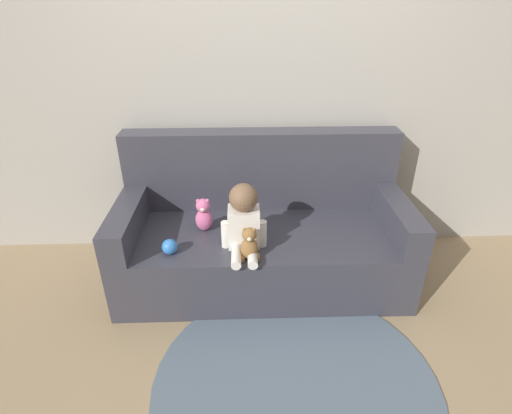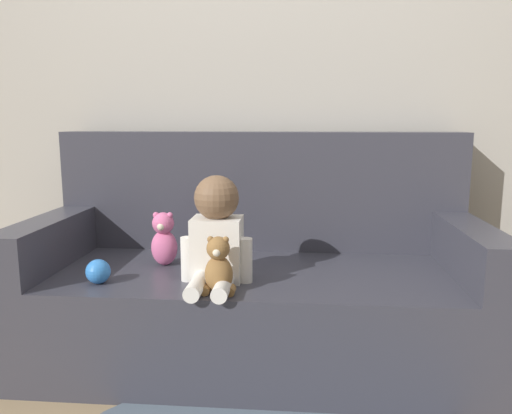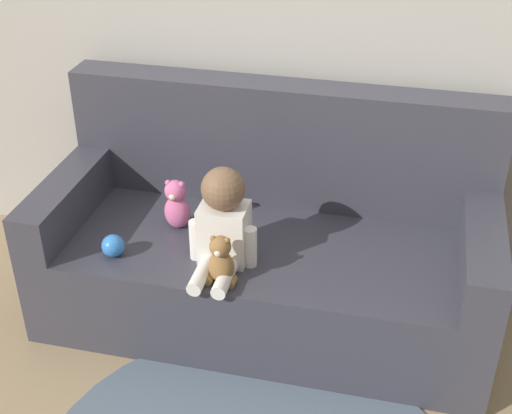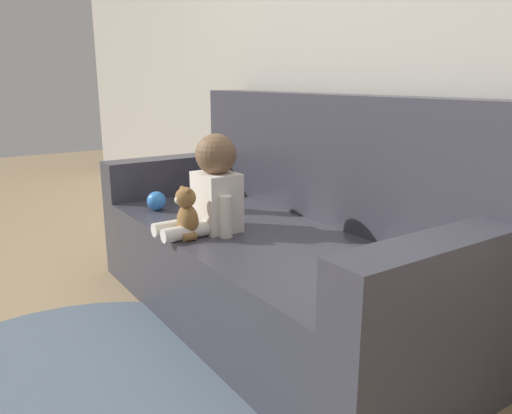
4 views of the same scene
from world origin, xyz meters
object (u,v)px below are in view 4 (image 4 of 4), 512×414
Objects in this scene: plush_toy_side at (222,188)px; toy_ball at (157,201)px; couch at (282,246)px; person_baby at (213,188)px; teddy_bear_brown at (187,214)px.

plush_toy_side reaches higher than toy_ball.
couch is 4.64× the size of person_baby.
toy_ball is (-0.46, -0.07, -0.14)m from person_baby.
plush_toy_side is at bearing 131.21° from teddy_bear_brown.
couch is at bearing 76.86° from teddy_bear_brown.
plush_toy_side is (-0.27, 0.20, -0.07)m from person_baby.
toy_ball is (-0.19, -0.27, -0.07)m from plush_toy_side.
person_baby is 0.49m from toy_ball.
teddy_bear_brown reaches higher than toy_ball.
couch reaches higher than person_baby.
plush_toy_side is (-0.30, 0.34, 0.02)m from teddy_bear_brown.
plush_toy_side is 0.34m from toy_ball.
couch is 0.47m from teddy_bear_brown.
plush_toy_side is 2.48× the size of toy_ball.
plush_toy_side is at bearing 54.50° from toy_ball.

